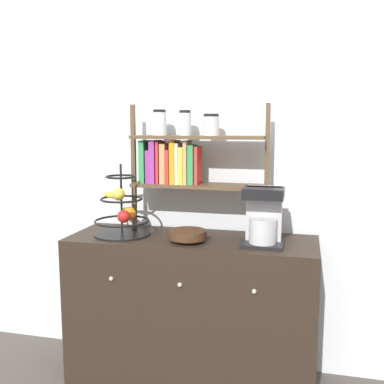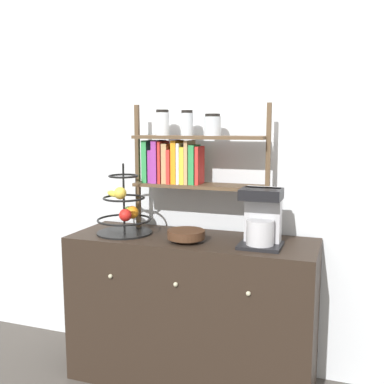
% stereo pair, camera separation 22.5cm
% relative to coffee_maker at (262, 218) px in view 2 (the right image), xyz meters
% --- Properties ---
extents(wall_back, '(7.00, 0.05, 2.60)m').
position_rel_coffee_maker_xyz_m(wall_back, '(-0.40, 0.32, 0.31)').
color(wall_back, silver).
rests_on(wall_back, ground_plane).
extents(sideboard, '(1.37, 0.49, 0.84)m').
position_rel_coffee_maker_xyz_m(sideboard, '(-0.40, 0.04, -0.57)').
color(sideboard, black).
rests_on(sideboard, ground_plane).
extents(coffee_maker, '(0.22, 0.20, 0.30)m').
position_rel_coffee_maker_xyz_m(coffee_maker, '(0.00, 0.00, 0.00)').
color(coffee_maker, black).
rests_on(coffee_maker, sideboard).
extents(fruit_stand, '(0.32, 0.32, 0.41)m').
position_rel_coffee_maker_xyz_m(fruit_stand, '(-0.80, 0.01, -0.02)').
color(fruit_stand, black).
rests_on(fruit_stand, sideboard).
extents(wooden_bowl, '(0.20, 0.20, 0.06)m').
position_rel_coffee_maker_xyz_m(wooden_bowl, '(-0.40, -0.04, -0.11)').
color(wooden_bowl, '#422819').
rests_on(wooden_bowl, sideboard).
extents(shelf_hutch, '(0.80, 0.20, 0.74)m').
position_rel_coffee_maker_xyz_m(shelf_hutch, '(-0.48, 0.15, 0.29)').
color(shelf_hutch, brown).
rests_on(shelf_hutch, sideboard).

